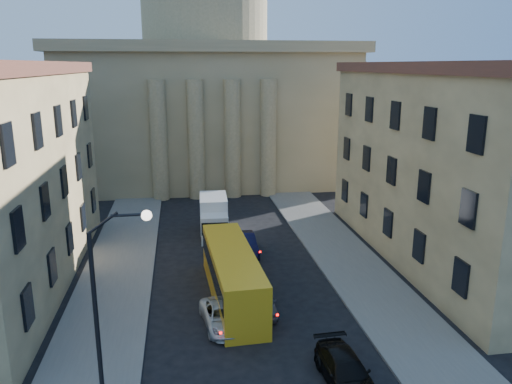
% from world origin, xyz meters
% --- Properties ---
extents(sidewalk_left, '(5.00, 60.00, 0.15)m').
position_xyz_m(sidewalk_left, '(-8.50, 18.00, 0.07)').
color(sidewalk_left, '#605D58').
rests_on(sidewalk_left, ground).
extents(sidewalk_right, '(5.00, 60.00, 0.15)m').
position_xyz_m(sidewalk_right, '(8.50, 18.00, 0.07)').
color(sidewalk_right, '#605D58').
rests_on(sidewalk_right, ground).
extents(church, '(68.02, 28.76, 36.60)m').
position_xyz_m(church, '(0.00, 55.47, 11.88)').
color(church, '#827450').
rests_on(church, ground).
extents(building_right, '(11.60, 26.60, 14.70)m').
position_xyz_m(building_right, '(17.00, 22.00, 7.42)').
color(building_right, tan).
rests_on(building_right, ground).
extents(street_lamp, '(2.62, 0.44, 8.83)m').
position_xyz_m(street_lamp, '(-6.97, 8.00, 5.29)').
color(street_lamp, black).
rests_on(street_lamp, ground).
extents(car_left_mid, '(2.63, 4.73, 1.25)m').
position_xyz_m(car_left_mid, '(-1.74, 14.00, 0.63)').
color(car_left_mid, silver).
rests_on(car_left_mid, ground).
extents(car_right_mid, '(2.19, 4.95, 1.41)m').
position_xyz_m(car_right_mid, '(3.45, 7.75, 0.71)').
color(car_right_mid, black).
rests_on(car_right_mid, ground).
extents(car_right_far, '(1.93, 4.16, 1.38)m').
position_xyz_m(car_right_far, '(0.80, 15.49, 0.69)').
color(car_right_far, '#4D4E53').
rests_on(car_right_far, ground).
extents(car_right_distant, '(1.83, 4.83, 1.57)m').
position_xyz_m(car_right_distant, '(0.96, 25.09, 0.79)').
color(car_right_distant, black).
rests_on(car_right_distant, ground).
extents(city_bus, '(3.13, 11.41, 3.18)m').
position_xyz_m(city_bus, '(-0.80, 17.48, 1.71)').
color(city_bus, gold).
rests_on(city_bus, ground).
extents(box_truck, '(2.56, 5.99, 3.24)m').
position_xyz_m(box_truck, '(-1.07, 30.10, 1.53)').
color(box_truck, silver).
rests_on(box_truck, ground).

